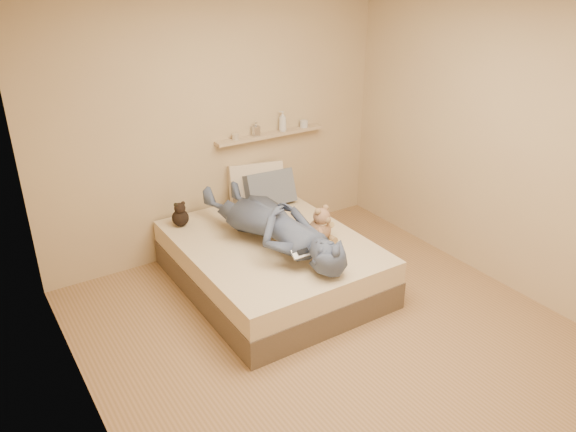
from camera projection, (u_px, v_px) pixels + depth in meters
room at (338, 184)px, 3.92m from camera, size 3.80×3.80×3.80m
bed at (271, 262)px, 5.08m from camera, size 1.50×1.90×0.45m
game_console at (302, 252)px, 4.44m from camera, size 0.19×0.08×0.06m
teddy_bear at (321, 227)px, 4.93m from camera, size 0.27×0.27×0.33m
dark_plush at (180, 215)px, 5.21m from camera, size 0.16×0.16×0.24m
pillow_cream at (256, 183)px, 5.70m from camera, size 0.60×0.40×0.43m
pillow_grey at (270, 188)px, 5.64m from camera, size 0.52×0.29×0.37m
person at (273, 224)px, 4.84m from camera, size 0.79×1.73×0.40m
wall_shelf at (270, 135)px, 5.67m from camera, size 1.20×0.12×0.03m
shelf_bottles at (276, 125)px, 5.67m from camera, size 0.88×0.11×0.21m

